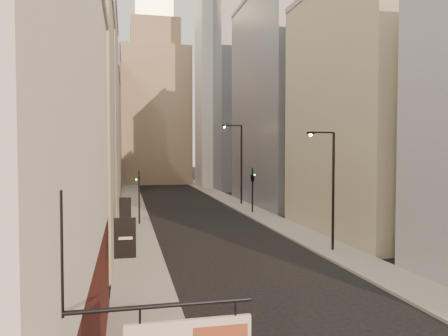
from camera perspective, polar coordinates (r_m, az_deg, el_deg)
sidewalk_left at (r=57.73m, az=-11.94°, el=-4.49°), size 3.00×140.00×0.15m
sidewalk_right at (r=59.34m, az=0.75°, el=-4.26°), size 3.00×140.00×0.15m
left_bldg_beige at (r=28.75m, az=-22.30°, el=4.47°), size 8.00×12.00×16.00m
left_bldg_grey at (r=44.69m, az=-18.91°, el=6.23°), size 8.00×16.00×20.00m
left_bldg_tan at (r=62.53m, az=-17.12°, el=3.71°), size 8.00×18.00×17.00m
left_bldg_wingrid at (r=82.63m, az=-16.09°, el=5.77°), size 8.00×20.00×24.00m
right_bldg_beige at (r=37.76m, az=18.12°, el=7.00°), size 8.00×16.00×20.00m
right_bldg_wingrid at (r=56.10m, az=7.50°, el=8.58°), size 8.00×20.00×26.00m
highrise at (r=86.29m, az=4.76°, el=14.87°), size 21.00×23.00×51.20m
clock_tower at (r=95.15m, az=-8.99°, el=8.76°), size 14.00×14.00×44.90m
white_tower at (r=83.00m, az=-0.62°, el=10.43°), size 8.00×8.00×41.50m
streetlamp_mid at (r=30.02m, az=13.75°, el=-2.00°), size 2.11×0.47×8.07m
streetlamp_far at (r=54.84m, az=2.03°, el=1.13°), size 2.63×0.43×10.04m
traffic_light_left at (r=40.48m, az=-11.03°, el=-2.59°), size 0.57×0.48×5.00m
traffic_light_right at (r=47.29m, az=3.74°, el=-1.24°), size 0.69×0.69×5.00m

